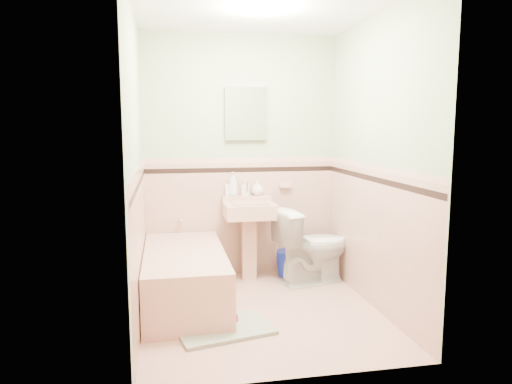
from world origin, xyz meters
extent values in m
plane|color=#D39E8A|center=(0.00, 0.00, 0.00)|extent=(2.20, 2.20, 0.00)
plane|color=white|center=(0.00, 0.00, 2.50)|extent=(2.20, 2.20, 0.00)
plane|color=beige|center=(0.00, 1.10, 1.25)|extent=(2.50, 0.00, 2.50)
plane|color=beige|center=(0.00, -1.10, 1.25)|extent=(2.50, 0.00, 2.50)
plane|color=beige|center=(-1.00, 0.00, 1.25)|extent=(0.00, 2.50, 2.50)
plane|color=beige|center=(1.00, 0.00, 1.25)|extent=(0.00, 2.50, 2.50)
plane|color=#D6A38F|center=(0.00, 1.09, 0.60)|extent=(2.00, 0.00, 2.00)
plane|color=#D6A38F|center=(0.00, -1.09, 0.60)|extent=(2.00, 0.00, 2.00)
plane|color=#D6A38F|center=(-0.99, 0.00, 0.60)|extent=(0.00, 2.20, 2.20)
plane|color=#D6A38F|center=(0.99, 0.00, 0.60)|extent=(0.00, 2.20, 2.20)
plane|color=black|center=(0.00, 1.08, 1.12)|extent=(2.00, 0.00, 2.00)
plane|color=black|center=(0.00, -1.08, 1.12)|extent=(2.00, 0.00, 2.00)
plane|color=black|center=(-0.98, 0.00, 1.12)|extent=(0.00, 2.20, 2.20)
plane|color=black|center=(0.98, 0.00, 1.12)|extent=(0.00, 2.20, 2.20)
plane|color=#D39A8B|center=(0.00, 1.08, 1.22)|extent=(2.00, 0.00, 2.00)
plane|color=#D39A8B|center=(0.00, -1.08, 1.22)|extent=(2.00, 0.00, 2.00)
plane|color=#D39A8B|center=(-0.98, 0.00, 1.22)|extent=(0.00, 2.20, 2.20)
plane|color=#D39A8B|center=(0.98, 0.00, 1.22)|extent=(0.00, 2.20, 2.20)
cube|color=tan|center=(-0.63, 0.33, 0.23)|extent=(0.70, 1.50, 0.45)
cylinder|color=silver|center=(-0.63, 1.05, 0.63)|extent=(0.04, 0.12, 0.04)
cylinder|color=silver|center=(0.05, 1.00, 0.95)|extent=(0.02, 0.02, 0.10)
cube|color=white|center=(0.05, 1.07, 1.70)|extent=(0.43, 0.04, 0.54)
cube|color=tan|center=(0.47, 1.06, 0.95)|extent=(0.13, 0.07, 0.04)
imported|color=#B2B2B2|center=(-0.09, 1.04, 0.98)|extent=(0.12, 0.12, 0.25)
imported|color=#B2B2B2|center=(0.04, 1.04, 0.94)|extent=(0.10, 0.10, 0.16)
imported|color=#B2B2B2|center=(0.17, 1.04, 0.93)|extent=(0.15, 0.15, 0.15)
cylinder|color=white|center=(-0.15, 1.04, 0.92)|extent=(0.04, 0.04, 0.12)
imported|color=white|center=(0.66, 0.67, 0.38)|extent=(0.82, 0.58, 0.76)
cube|color=gray|center=(-0.36, -0.31, 0.01)|extent=(0.81, 0.62, 0.03)
cube|color=#BF1E59|center=(-0.31, -0.21, 0.06)|extent=(0.14, 0.09, 0.05)
camera|label=1|loc=(-0.77, -3.80, 1.57)|focal=33.43mm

